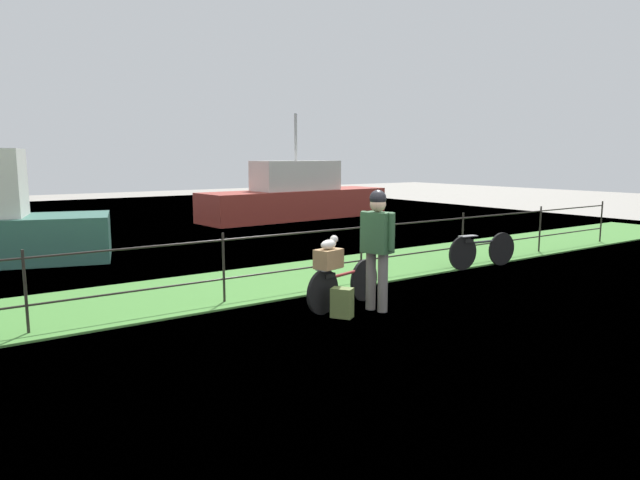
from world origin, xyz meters
TOP-DOWN VIEW (x-y plane):
  - ground_plane at (0.00, 0.00)m, footprint 60.00×60.00m
  - grass_strip at (0.00, 2.93)m, footprint 27.00×2.40m
  - harbor_water at (0.00, 10.14)m, footprint 30.00×30.00m
  - iron_fence at (0.00, 2.07)m, footprint 18.04×0.04m
  - bicycle_main at (0.01, 0.90)m, footprint 1.54×0.45m
  - wooden_crate at (-0.32, 0.81)m, footprint 0.42×0.34m
  - terrier_dog at (-0.29, 0.82)m, footprint 0.32×0.21m
  - cyclist_person at (0.29, 0.51)m, footprint 0.35×0.53m
  - backpack_on_paving at (-0.31, 0.51)m, footprint 0.30×0.33m
  - bicycle_parked at (3.97, 1.67)m, footprint 1.66×0.26m
  - moored_boat_near at (5.79, 11.20)m, footprint 7.08×2.27m

SIDE VIEW (x-z plane):
  - ground_plane at x=0.00m, z-range 0.00..0.00m
  - harbor_water at x=0.00m, z-range 0.00..0.00m
  - grass_strip at x=0.00m, z-range 0.00..0.03m
  - backpack_on_paving at x=-0.31m, z-range 0.00..0.40m
  - bicycle_main at x=0.01m, z-range 0.02..0.64m
  - bicycle_parked at x=3.97m, z-range 0.02..0.67m
  - iron_fence at x=0.00m, z-range 0.09..1.14m
  - moored_boat_near at x=5.79m, z-range -1.06..2.54m
  - wooden_crate at x=-0.32m, z-range 0.62..0.88m
  - terrier_dog at x=-0.29m, z-range 0.87..1.05m
  - cyclist_person at x=0.29m, z-range 0.16..1.84m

